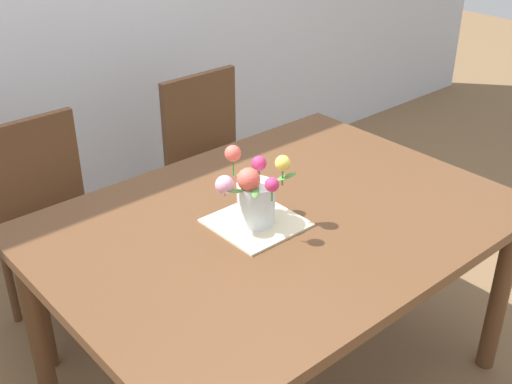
{
  "coord_description": "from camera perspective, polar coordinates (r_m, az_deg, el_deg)",
  "views": [
    {
      "loc": [
        -1.28,
        -1.36,
        1.86
      ],
      "look_at": [
        -0.08,
        0.02,
        0.87
      ],
      "focal_mm": 45.14,
      "sensor_mm": 36.0,
      "label": 1
    }
  ],
  "objects": [
    {
      "name": "chair_left",
      "position": [
        2.77,
        -17.92,
        -1.86
      ],
      "size": [
        0.42,
        0.42,
        0.9
      ],
      "rotation": [
        0.0,
        0.0,
        3.14
      ],
      "color": "brown",
      "rests_on": "ground_plane"
    },
    {
      "name": "ground_plane",
      "position": [
        2.64,
        1.65,
        -16.3
      ],
      "size": [
        12.0,
        12.0,
        0.0
      ],
      "primitive_type": "plane",
      "color": "brown"
    },
    {
      "name": "flower_vase",
      "position": [
        2.07,
        -0.22,
        -0.09
      ],
      "size": [
        0.26,
        0.26,
        0.24
      ],
      "color": "silver",
      "rests_on": "placemat"
    },
    {
      "name": "placemat",
      "position": [
        2.13,
        0.0,
        -2.74
      ],
      "size": [
        0.28,
        0.28,
        0.01
      ],
      "primitive_type": "cube",
      "color": "beige",
      "rests_on": "dining_table"
    },
    {
      "name": "dining_table",
      "position": [
        2.21,
        1.89,
        -4.01
      ],
      "size": [
        1.57,
        1.14,
        0.75
      ],
      "color": "brown",
      "rests_on": "ground_plane"
    },
    {
      "name": "chair_right",
      "position": [
        3.14,
        -3.68,
        3.33
      ],
      "size": [
        0.42,
        0.42,
        0.9
      ],
      "rotation": [
        0.0,
        0.0,
        3.14
      ],
      "color": "brown",
      "rests_on": "ground_plane"
    }
  ]
}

